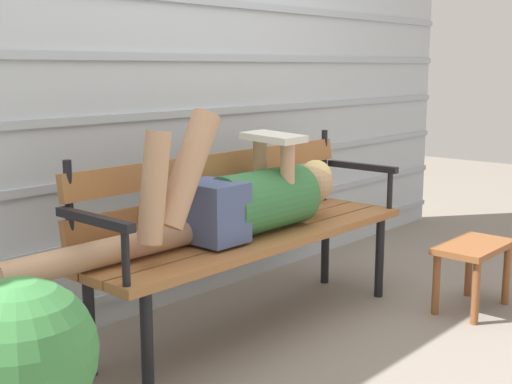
# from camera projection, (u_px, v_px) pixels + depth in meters

# --- Properties ---
(ground_plane) EXTENTS (12.00, 12.00, 0.00)m
(ground_plane) POSITION_uv_depth(u_px,v_px,m) (274.00, 336.00, 2.97)
(ground_plane) COLOR gray
(house_siding) EXTENTS (5.11, 0.08, 2.42)m
(house_siding) POSITION_uv_depth(u_px,v_px,m) (166.00, 57.00, 3.20)
(house_siding) COLOR #B2BCC6
(house_siding) RESTS_ON ground
(park_bench) EXTENTS (1.72, 0.45, 0.83)m
(park_bench) POSITION_uv_depth(u_px,v_px,m) (245.00, 222.00, 3.00)
(park_bench) COLOR #9E6638
(park_bench) RESTS_ON ground
(reclining_person) EXTENTS (1.67, 0.27, 0.56)m
(reclining_person) POSITION_uv_depth(u_px,v_px,m) (241.00, 199.00, 2.86)
(reclining_person) COLOR #33703D
(footstool) EXTENTS (0.45, 0.25, 0.33)m
(footstool) POSITION_uv_depth(u_px,v_px,m) (473.00, 257.00, 3.26)
(footstool) COLOR brown
(footstool) RESTS_ON ground
(potted_plant) EXTENTS (0.41, 0.41, 0.62)m
(potted_plant) POSITION_uv_depth(u_px,v_px,m) (22.00, 378.00, 1.80)
(potted_plant) COLOR slate
(potted_plant) RESTS_ON ground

